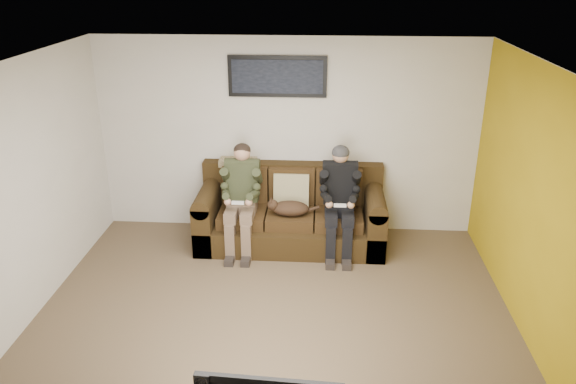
# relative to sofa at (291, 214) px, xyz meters

# --- Properties ---
(floor) EXTENTS (5.00, 5.00, 0.00)m
(floor) POSITION_rel_sofa_xyz_m (-0.08, -1.84, -0.37)
(floor) COLOR brown
(floor) RESTS_ON ground
(ceiling) EXTENTS (5.00, 5.00, 0.00)m
(ceiling) POSITION_rel_sofa_xyz_m (-0.08, -1.84, 2.23)
(ceiling) COLOR silver
(ceiling) RESTS_ON ground
(wall_back) EXTENTS (5.00, 0.00, 5.00)m
(wall_back) POSITION_rel_sofa_xyz_m (-0.08, 0.41, 0.93)
(wall_back) COLOR beige
(wall_back) RESTS_ON ground
(wall_front) EXTENTS (5.00, 0.00, 5.00)m
(wall_front) POSITION_rel_sofa_xyz_m (-0.08, -4.09, 0.93)
(wall_front) COLOR beige
(wall_front) RESTS_ON ground
(wall_left) EXTENTS (0.00, 4.50, 4.50)m
(wall_left) POSITION_rel_sofa_xyz_m (-2.58, -1.84, 0.93)
(wall_left) COLOR beige
(wall_left) RESTS_ON ground
(wall_right) EXTENTS (0.00, 4.50, 4.50)m
(wall_right) POSITION_rel_sofa_xyz_m (2.42, -1.84, 0.93)
(wall_right) COLOR beige
(wall_right) RESTS_ON ground
(accent_wall_right) EXTENTS (0.00, 4.50, 4.50)m
(accent_wall_right) POSITION_rel_sofa_xyz_m (2.41, -1.84, 0.93)
(accent_wall_right) COLOR #AD8E11
(accent_wall_right) RESTS_ON ground
(sofa) EXTENTS (2.39, 1.03, 0.98)m
(sofa) POSITION_rel_sofa_xyz_m (0.00, 0.00, 0.00)
(sofa) COLOR #2F210E
(sofa) RESTS_ON ground
(throw_pillow) EXTENTS (0.46, 0.22, 0.45)m
(throw_pillow) POSITION_rel_sofa_xyz_m (-0.00, 0.04, 0.33)
(throw_pillow) COLOR tan
(throw_pillow) RESTS_ON sofa
(throw_blanket) EXTENTS (0.49, 0.24, 0.09)m
(throw_blanket) POSITION_rel_sofa_xyz_m (-0.73, 0.30, 0.61)
(throw_blanket) COLOR tan
(throw_blanket) RESTS_ON sofa
(person_left) EXTENTS (0.51, 0.87, 1.33)m
(person_left) POSITION_rel_sofa_xyz_m (-0.62, -0.20, 0.39)
(person_left) COLOR brown
(person_left) RESTS_ON sofa
(person_right) EXTENTS (0.51, 0.86, 1.34)m
(person_right) POSITION_rel_sofa_xyz_m (0.62, -0.20, 0.39)
(person_right) COLOR black
(person_right) RESTS_ON sofa
(cat) EXTENTS (0.66, 0.26, 0.24)m
(cat) POSITION_rel_sofa_xyz_m (-0.01, -0.26, 0.21)
(cat) COLOR #432B1A
(cat) RESTS_ON sofa
(framed_poster) EXTENTS (1.25, 0.05, 0.52)m
(framed_poster) POSITION_rel_sofa_xyz_m (-0.20, 0.38, 1.73)
(framed_poster) COLOR black
(framed_poster) RESTS_ON wall_back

